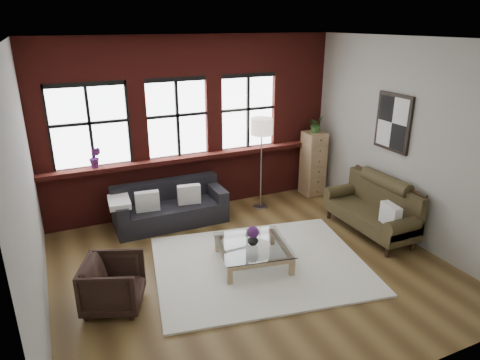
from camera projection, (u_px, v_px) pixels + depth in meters
name	position (u px, v px, depth m)	size (l,w,h in m)	color
floor	(251.00, 267.00, 6.32)	(5.50, 5.50, 0.00)	brown
ceiling	(253.00, 39.00, 5.20)	(5.50, 5.50, 0.00)	white
wall_back	(192.00, 125.00, 7.89)	(5.50, 5.50, 0.00)	#A5A39A
wall_front	(381.00, 248.00, 3.63)	(5.50, 5.50, 0.00)	#A5A39A
wall_left	(27.00, 197.00, 4.69)	(5.00, 5.00, 0.00)	#A5A39A
wall_right	(406.00, 142.00, 6.82)	(5.00, 5.00, 0.00)	#A5A39A
brick_backwall	(193.00, 126.00, 7.84)	(5.50, 0.12, 3.20)	maroon
sill_ledge	(196.00, 156.00, 7.95)	(5.50, 0.30, 0.08)	maroon
window_left	(90.00, 127.00, 7.09)	(1.38, 0.10, 1.50)	black
window_mid	(177.00, 119.00, 7.67)	(1.38, 0.10, 1.50)	black
window_right	(247.00, 113.00, 8.22)	(1.38, 0.10, 1.50)	black
wall_poster	(393.00, 123.00, 6.98)	(0.05, 0.74, 0.94)	black
shag_rug	(260.00, 265.00, 6.34)	(3.04, 2.39, 0.03)	white
dark_sofa	(170.00, 205.00, 7.55)	(1.94, 0.79, 0.70)	black
pillow_a	(147.00, 201.00, 7.24)	(0.40, 0.14, 0.34)	white
pillow_b	(189.00, 194.00, 7.53)	(0.40, 0.14, 0.34)	white
vintage_settee	(370.00, 208.00, 7.17)	(0.78, 1.76, 0.94)	#3A311A
pillow_settee	(390.00, 215.00, 6.64)	(0.14, 0.38, 0.34)	white
armchair	(113.00, 284.00, 5.34)	(0.70, 0.72, 0.65)	black
coffee_table	(253.00, 255.00, 6.33)	(1.02, 1.02, 0.34)	tan
vase	(253.00, 239.00, 6.24)	(0.16, 0.16, 0.17)	#B2B2B2
flowers	(253.00, 232.00, 6.19)	(0.18, 0.18, 0.18)	#5D256D
drawer_chest	(313.00, 164.00, 8.78)	(0.41, 0.41, 1.32)	tan
potted_plant_top	(315.00, 124.00, 8.49)	(0.30, 0.26, 0.33)	#2D5923
floor_lamp	(261.00, 161.00, 8.00)	(0.40, 0.40, 1.91)	#A5A5A8
sill_plant	(95.00, 157.00, 7.16)	(0.20, 0.16, 0.36)	#5D256D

